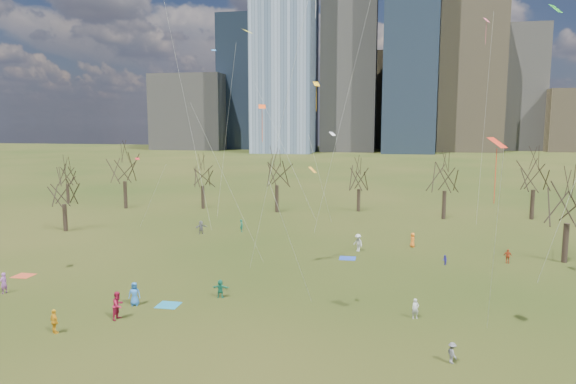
% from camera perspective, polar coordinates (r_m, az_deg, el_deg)
% --- Properties ---
extents(ground, '(500.00, 500.00, 0.00)m').
position_cam_1_polar(ground, '(37.78, -3.47, -13.06)').
color(ground, black).
rests_on(ground, ground).
extents(downtown_skyline, '(212.50, 78.00, 118.00)m').
position_cam_1_polar(downtown_skyline, '(246.43, 8.28, 13.69)').
color(downtown_skyline, slate).
rests_on(downtown_skyline, ground).
extents(bare_tree_row, '(113.04, 29.80, 9.50)m').
position_cam_1_polar(bare_tree_row, '(72.34, 3.65, 1.98)').
color(bare_tree_row, black).
rests_on(bare_tree_row, ground).
extents(blanket_teal, '(1.60, 1.50, 0.03)m').
position_cam_1_polar(blanket_teal, '(39.80, -13.16, -12.13)').
color(blanket_teal, '#197197').
rests_on(blanket_teal, ground).
extents(blanket_navy, '(1.60, 1.50, 0.03)m').
position_cam_1_polar(blanket_navy, '(51.63, 6.62, -7.32)').
color(blanket_navy, '#2340A5').
rests_on(blanket_navy, ground).
extents(blanket_crimson, '(1.60, 1.50, 0.03)m').
position_cam_1_polar(blanket_crimson, '(51.28, -27.31, -8.27)').
color(blanket_crimson, '#BB4325').
rests_on(blanket_crimson, ground).
extents(person_0, '(0.97, 0.77, 1.75)m').
position_cam_1_polar(person_0, '(40.14, -16.69, -10.79)').
color(person_0, '#2967B3').
rests_on(person_0, ground).
extents(person_1, '(0.60, 0.50, 1.40)m').
position_cam_1_polar(person_1, '(37.22, 13.97, -12.46)').
color(person_1, silver).
rests_on(person_1, ground).
extents(person_2, '(0.86, 1.04, 1.95)m').
position_cam_1_polar(person_2, '(37.80, -18.36, -11.88)').
color(person_2, '#A11737').
rests_on(person_2, ground).
extents(person_3, '(0.73, 0.90, 1.22)m').
position_cam_1_polar(person_3, '(31.48, 17.78, -16.66)').
color(person_3, '#5E5E63').
rests_on(person_3, ground).
extents(person_4, '(1.01, 0.81, 1.60)m').
position_cam_1_polar(person_4, '(36.93, -24.53, -12.96)').
color(person_4, gold).
rests_on(person_4, ground).
extents(person_5, '(1.35, 0.51, 1.43)m').
position_cam_1_polar(person_5, '(40.50, -7.53, -10.59)').
color(person_5, '#1A7658').
rests_on(person_5, ground).
extents(person_7, '(0.49, 0.67, 1.68)m').
position_cam_1_polar(person_7, '(46.82, -29.05, -8.82)').
color(person_7, '#9C53A7').
rests_on(person_7, ground).
extents(person_8, '(0.45, 0.53, 0.96)m').
position_cam_1_polar(person_8, '(51.08, 17.02, -7.25)').
color(person_8, '#3027AB').
rests_on(person_8, ground).
extents(person_9, '(1.33, 1.31, 1.83)m').
position_cam_1_polar(person_9, '(54.36, 7.79, -5.59)').
color(person_9, silver).
rests_on(person_9, ground).
extents(person_10, '(0.83, 0.39, 1.37)m').
position_cam_1_polar(person_10, '(53.79, 23.22, -6.56)').
color(person_10, '#B53B19').
rests_on(person_10, ground).
extents(person_11, '(1.43, 1.41, 1.64)m').
position_cam_1_polar(person_11, '(62.84, -9.63, -3.89)').
color(person_11, slate).
rests_on(person_11, ground).
extents(person_12, '(0.57, 0.82, 1.58)m').
position_cam_1_polar(person_12, '(57.19, 13.66, -5.20)').
color(person_12, orange).
rests_on(person_12, ground).
extents(person_13, '(0.51, 0.63, 1.51)m').
position_cam_1_polar(person_13, '(63.58, -5.18, -3.74)').
color(person_13, '#16654F').
rests_on(person_13, ground).
extents(kites_airborne, '(49.33, 39.50, 26.06)m').
position_cam_1_polar(kites_airborne, '(47.72, 2.50, 6.31)').
color(kites_airborne, '#FD5115').
rests_on(kites_airborne, ground).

